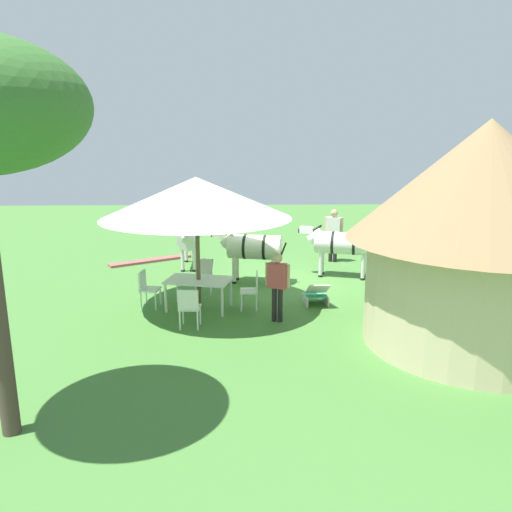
{
  "coord_description": "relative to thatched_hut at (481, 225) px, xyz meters",
  "views": [
    {
      "loc": [
        1.09,
        13.15,
        3.92
      ],
      "look_at": [
        0.75,
        0.69,
        1.0
      ],
      "focal_mm": 34.26,
      "sensor_mm": 36.0,
      "label": 1
    }
  ],
  "objects": [
    {
      "name": "ground_plane",
      "position": [
        3.41,
        -4.15,
        -2.38
      ],
      "size": [
        36.0,
        36.0,
        0.0
      ],
      "primitive_type": "plane",
      "color": "#447734"
    },
    {
      "name": "thatched_hut",
      "position": [
        0.0,
        0.0,
        0.0
      ],
      "size": [
        5.07,
        5.07,
        4.34
      ],
      "rotation": [
        0.0,
        0.0,
        5.09
      ],
      "color": "beige",
      "rests_on": "ground_plane"
    },
    {
      "name": "shade_umbrella",
      "position": [
        5.57,
        -2.18,
        0.3
      ],
      "size": [
        4.4,
        4.4,
        3.15
      ],
      "color": "brown",
      "rests_on": "ground_plane"
    },
    {
      "name": "patio_dining_table",
      "position": [
        5.57,
        -2.18,
        -1.72
      ],
      "size": [
        1.66,
        1.23,
        0.74
      ],
      "rotation": [
        0.0,
        0.0,
        -0.23
      ],
      "color": "silver",
      "rests_on": "ground_plane"
    },
    {
      "name": "patio_chair_east_end",
      "position": [
        4.29,
        -2.15,
        -1.86
      ],
      "size": [
        0.43,
        0.45,
        0.9
      ],
      "rotation": [
        0.0,
        0.0,
        -1.59
      ],
      "color": "white",
      "rests_on": "ground_plane"
    },
    {
      "name": "patio_chair_near_hut",
      "position": [
        5.55,
        -3.46,
        -1.86
      ],
      "size": [
        0.45,
        0.43,
        0.9
      ],
      "rotation": [
        0.0,
        0.0,
        -0.02
      ],
      "color": "silver",
      "rests_on": "ground_plane"
    },
    {
      "name": "patio_chair_west_end",
      "position": [
        6.84,
        -2.36,
        -1.86
      ],
      "size": [
        0.48,
        0.49,
        0.9
      ],
      "rotation": [
        0.0,
        0.0,
        1.43
      ],
      "color": "white",
      "rests_on": "ground_plane"
    },
    {
      "name": "patio_chair_near_lawn",
      "position": [
        5.66,
        -0.9,
        -1.86
      ],
      "size": [
        0.47,
        0.45,
        0.9
      ],
      "rotation": [
        0.0,
        0.0,
        -3.22
      ],
      "color": "white",
      "rests_on": "ground_plane"
    },
    {
      "name": "guest_beside_umbrella",
      "position": [
        3.75,
        -1.31,
        -1.44
      ],
      "size": [
        0.53,
        0.34,
        1.56
      ],
      "rotation": [
        0.0,
        0.0,
        5.9
      ],
      "color": "black",
      "rests_on": "ground_plane"
    },
    {
      "name": "standing_watcher",
      "position": [
        1.51,
        -6.85,
        -1.32
      ],
      "size": [
        0.57,
        0.41,
        1.76
      ],
      "rotation": [
        0.0,
        0.0,
        -0.47
      ],
      "color": "black",
      "rests_on": "ground_plane"
    },
    {
      "name": "striped_lounge_chair",
      "position": [
        2.71,
        -2.43,
        -2.12
      ],
      "size": [
        0.6,
        0.84,
        0.63
      ],
      "rotation": [
        0.0,
        0.0,
        3.21
      ],
      "color": "#37A473",
      "rests_on": "ground_plane"
    },
    {
      "name": "zebra_nearest_camera",
      "position": [
        1.62,
        -4.96,
        -1.37
      ],
      "size": [
        2.23,
        1.09,
        1.55
      ],
      "rotation": [
        0.0,
        0.0,
        4.41
      ],
      "color": "silver",
      "rests_on": "ground_plane"
    },
    {
      "name": "zebra_by_umbrella",
      "position": [
        6.21,
        -6.26,
        -1.39
      ],
      "size": [
        0.7,
        2.32,
        1.53
      ],
      "rotation": [
        0.0,
        0.0,
        0.03
      ],
      "color": "silver",
      "rests_on": "ground_plane"
    },
    {
      "name": "zebra_toward_hut",
      "position": [
        4.23,
        -4.43,
        -1.36
      ],
      "size": [
        2.13,
        0.98,
        1.56
      ],
      "rotation": [
        0.0,
        0.0,
        4.5
      ],
      "color": "silver",
      "rests_on": "ground_plane"
    },
    {
      "name": "brick_patio_kerb",
      "position": [
        7.6,
        -7.0,
        -2.34
      ],
      "size": [
        2.58,
        1.76,
        0.08
      ],
      "primitive_type": "cube",
      "rotation": [
        0.0,
        0.0,
        0.55
      ],
      "color": "#A35051",
      "rests_on": "ground_plane"
    }
  ]
}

